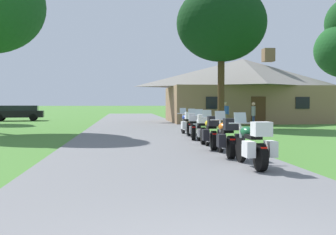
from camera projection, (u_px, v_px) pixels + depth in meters
ground_plane at (141, 131)px, 23.40m from camera, size 500.00×500.00×0.00m
asphalt_driveway at (143, 133)px, 21.41m from camera, size 6.40×80.00×0.06m
motorcycle_green_nearest_to_camera at (253, 145)px, 9.62m from camera, size 0.73×2.08×1.30m
motorcycle_orange_second_in_row at (227, 138)px, 11.70m from camera, size 0.75×2.08×1.30m
motorcycle_yellow_third_in_row at (211, 133)px, 13.69m from camera, size 0.78×2.08×1.30m
motorcycle_white_fourth_in_row at (201, 129)px, 15.74m from camera, size 0.66×2.08×1.30m
motorcycle_white_fifth_in_row at (193, 126)px, 17.47m from camera, size 0.71×2.08×1.30m
motorcycle_blue_farthest_in_row at (187, 124)px, 19.69m from camera, size 0.78×2.08×1.30m
stone_lodge at (243, 90)px, 34.29m from camera, size 13.01×8.55×6.24m
bystander_blue_shirt_near_lodge at (225, 113)px, 27.99m from camera, size 0.53×0.32×1.69m
bystander_gray_shirt_beside_signpost at (253, 114)px, 24.48m from camera, size 0.34×0.52×1.67m
tree_by_lodge_front at (221, 13)px, 26.30m from camera, size 5.82×5.82×11.29m
parked_black_suv_far_left at (18, 112)px, 37.06m from camera, size 4.80×2.42×1.40m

